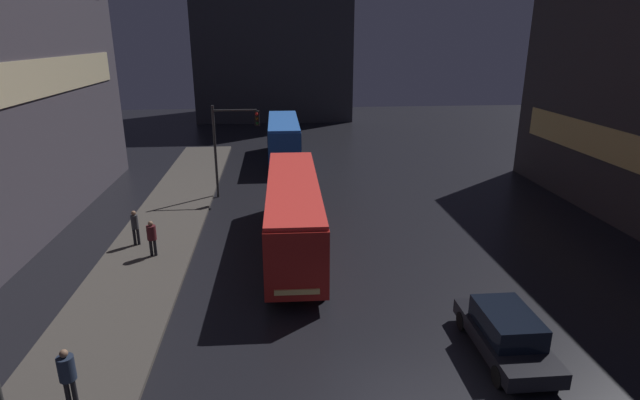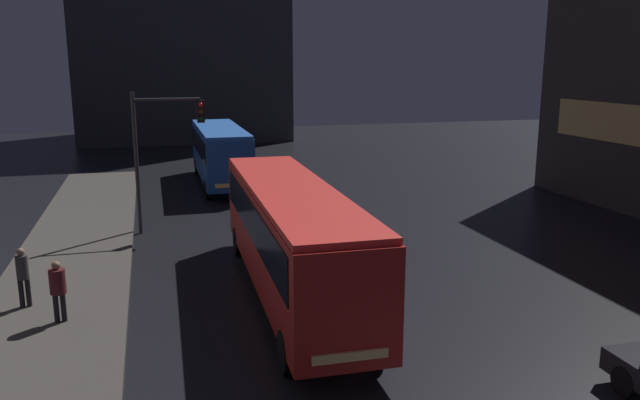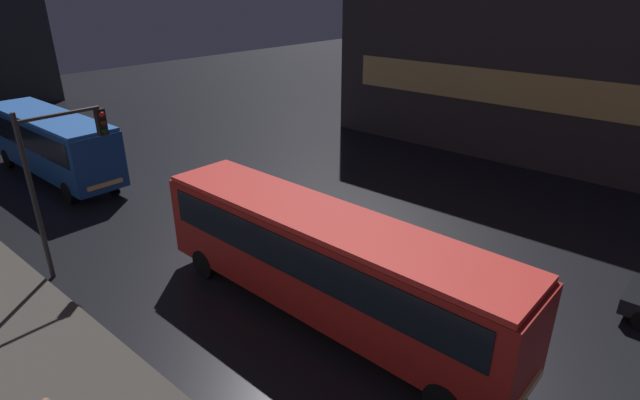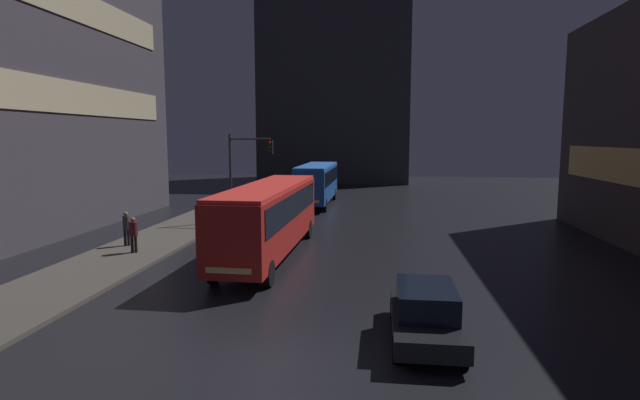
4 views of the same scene
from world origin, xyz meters
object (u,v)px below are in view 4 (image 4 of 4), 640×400
object	(u,v)px
bus_far	(317,180)
pedestrian_mid	(133,231)
bus_near	(270,213)
traffic_light_main	(245,164)
pedestrian_far	(126,226)
car_taxi	(426,313)

from	to	relation	value
bus_far	pedestrian_mid	bearing A→B (deg)	71.32
bus_near	traffic_light_main	distance (m)	9.31
bus_far	pedestrian_far	size ratio (longest dim) A/B	5.97
car_taxi	traffic_light_main	xyz separation A→B (m)	(-9.73, 17.36, 3.09)
pedestrian_mid	pedestrian_far	world-z (taller)	pedestrian_far
bus_near	car_taxi	distance (m)	10.97
pedestrian_mid	pedestrian_far	distance (m)	1.75
traffic_light_main	car_taxi	bearing A→B (deg)	-60.73
pedestrian_mid	car_taxi	bearing A→B (deg)	-60.64
car_taxi	pedestrian_mid	xyz separation A→B (m)	(-12.70, 8.37, 0.38)
bus_far	traffic_light_main	bearing A→B (deg)	70.68
bus_far	car_taxi	bearing A→B (deg)	103.66
pedestrian_mid	bus_far	bearing A→B (deg)	43.74
bus_near	bus_far	bearing A→B (deg)	-88.64
bus_near	pedestrian_mid	xyz separation A→B (m)	(-6.39, -0.51, -0.92)
pedestrian_mid	bus_near	bearing A→B (deg)	-22.70
car_taxi	traffic_light_main	distance (m)	20.14
bus_near	bus_far	xyz separation A→B (m)	(-0.05, 17.93, -0.04)
bus_far	pedestrian_mid	size ratio (longest dim) A/B	6.11
bus_near	pedestrian_mid	distance (m)	6.48
bus_far	car_taxi	size ratio (longest dim) A/B	2.33
pedestrian_far	bus_far	bearing A→B (deg)	44.45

